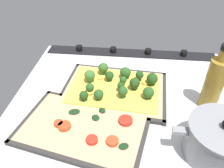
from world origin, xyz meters
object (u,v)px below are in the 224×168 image
object	(u,v)px
oil_bottle	(214,83)
veggie_pizza_back	(84,128)
baking_tray_front	(114,91)
broccoli_pizza	(116,86)
baking_tray_back	(83,129)
cooking_pot	(220,141)

from	to	relation	value
oil_bottle	veggie_pizza_back	bearing A→B (deg)	21.09
baking_tray_front	veggie_pizza_back	bearing A→B (deg)	69.10
baking_tray_front	broccoli_pizza	distance (cm)	1.98
baking_tray_front	baking_tray_back	size ratio (longest dim) A/B	0.94
baking_tray_front	cooking_pot	xyz separation A→B (cm)	(-28.76, 22.79, 4.68)
cooking_pot	oil_bottle	xyz separation A→B (cm)	(-2.27, -18.97, 4.15)
oil_bottle	baking_tray_front	bearing A→B (deg)	-7.02
veggie_pizza_back	baking_tray_back	bearing A→B (deg)	-5.23
baking_tray_back	cooking_pot	world-z (taller)	cooking_pot
baking_tray_back	veggie_pizza_back	size ratio (longest dim) A/B	1.08
baking_tray_back	cooking_pot	size ratio (longest dim) A/B	1.67
cooking_pot	baking_tray_back	bearing A→B (deg)	-6.78
baking_tray_back	oil_bottle	xyz separation A→B (cm)	(-38.49, -14.66, 8.83)
cooking_pot	broccoli_pizza	bearing A→B (deg)	-39.33
broccoli_pizza	oil_bottle	xyz separation A→B (cm)	(-30.46, 4.13, 6.97)
baking_tray_front	baking_tray_back	distance (cm)	19.93
broccoli_pizza	baking_tray_back	world-z (taller)	broccoli_pizza
broccoli_pizza	cooking_pot	size ratio (longest dim) A/B	1.46
broccoli_pizza	veggie_pizza_back	bearing A→B (deg)	67.90
baking_tray_front	cooking_pot	distance (cm)	37.00
broccoli_pizza	baking_tray_back	size ratio (longest dim) A/B	0.87
veggie_pizza_back	cooking_pot	world-z (taller)	cooking_pot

